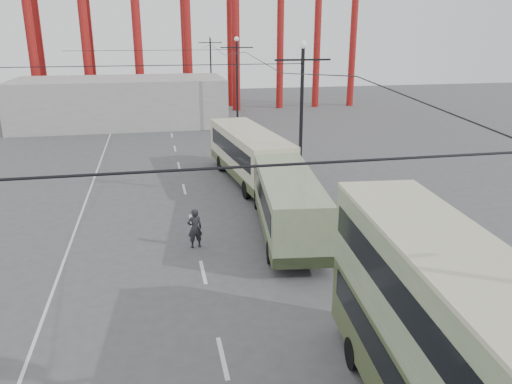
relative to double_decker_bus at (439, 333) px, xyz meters
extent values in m
cube|color=silver|center=(-4.68, 19.10, -2.95)|extent=(0.15, 82.00, 0.01)
cube|color=silver|center=(1.72, 20.10, -2.95)|extent=(0.12, 120.00, 0.01)
cube|color=silver|center=(-10.68, 20.10, -2.95)|extent=(0.12, 120.00, 0.01)
cylinder|color=black|center=(1.92, 18.10, 1.54)|extent=(0.20, 0.20, 9.00)
cylinder|color=black|center=(1.92, 18.10, -2.71)|extent=(0.44, 0.44, 0.50)
cube|color=black|center=(1.92, 18.10, 5.34)|extent=(3.20, 0.10, 0.10)
sphere|color=white|center=(1.92, 18.10, 6.14)|extent=(0.44, 0.44, 0.44)
cylinder|color=black|center=(1.92, 40.10, 1.54)|extent=(0.20, 0.20, 9.00)
cylinder|color=black|center=(1.92, 40.10, -2.71)|extent=(0.44, 0.44, 0.50)
cube|color=black|center=(1.92, 40.10, 5.34)|extent=(3.20, 0.10, 0.10)
sphere|color=white|center=(1.92, 40.10, 6.14)|extent=(0.44, 0.44, 0.44)
cylinder|color=black|center=(1.92, 62.10, 1.54)|extent=(0.20, 0.20, 9.00)
cylinder|color=black|center=(1.92, 62.10, -2.71)|extent=(0.44, 0.44, 0.50)
cube|color=black|center=(1.92, 62.10, 5.34)|extent=(3.20, 0.10, 0.10)
sphere|color=white|center=(1.92, 62.10, 6.14)|extent=(0.44, 0.44, 0.44)
cylinder|color=maroon|center=(15.32, 56.10, 8.04)|extent=(0.90, 0.90, 22.00)
cylinder|color=maroon|center=(20.32, 56.10, 4.04)|extent=(0.90, 0.90, 14.00)
cube|color=gray|center=(-9.68, 47.10, -0.46)|extent=(22.00, 10.00, 5.00)
cube|color=#3A4827|center=(0.00, 0.00, -1.34)|extent=(3.36, 10.02, 2.16)
cube|color=black|center=(0.00, 0.00, -0.89)|extent=(3.22, 8.07, 0.89)
cube|color=gray|center=(0.00, 0.00, -0.11)|extent=(3.38, 10.02, 0.30)
cube|color=gray|center=(0.00, 0.00, 1.12)|extent=(3.36, 10.02, 2.16)
cube|color=black|center=(0.00, 0.00, 1.22)|extent=(3.35, 9.44, 0.84)
cube|color=beige|center=(0.00, 0.00, 2.26)|extent=(3.38, 10.02, 0.12)
cylinder|color=black|center=(-0.85, 2.85, -2.47)|extent=(0.37, 1.00, 0.98)
cylinder|color=black|center=(1.36, 2.64, -2.47)|extent=(0.37, 1.00, 0.98)
cube|color=gray|center=(-0.05, 14.01, -1.17)|extent=(3.90, 11.46, 2.45)
cube|color=black|center=(-0.05, 14.01, -0.76)|extent=(3.79, 10.25, 0.97)
cube|color=#3A4827|center=(-0.05, 14.01, -2.14)|extent=(3.93, 11.47, 0.51)
cube|color=gray|center=(-0.05, 14.01, 0.14)|extent=(3.92, 11.47, 0.16)
cylinder|color=black|center=(-0.81, 17.29, -2.45)|extent=(0.41, 1.05, 1.02)
cylinder|color=black|center=(1.48, 17.01, -2.45)|extent=(0.41, 1.05, 1.02)
cylinder|color=black|center=(-1.63, 10.60, -2.45)|extent=(0.41, 1.05, 1.02)
cylinder|color=black|center=(0.66, 10.32, -2.45)|extent=(0.41, 1.05, 1.02)
cube|color=beige|center=(-0.16, 23.09, -1.01)|extent=(3.92, 11.35, 2.67)
cube|color=black|center=(-0.16, 23.09, -0.57)|extent=(3.82, 10.03, 1.06)
cube|color=#3A4827|center=(-0.16, 23.09, -2.07)|extent=(3.95, 11.35, 0.56)
cube|color=beige|center=(-0.16, 23.09, 0.41)|extent=(3.94, 11.35, 0.18)
cylinder|color=black|center=(-1.71, 25.84, -2.40)|extent=(0.42, 1.14, 1.11)
cylinder|color=black|center=(0.79, 26.10, -2.40)|extent=(0.42, 1.14, 1.11)
cylinder|color=black|center=(-1.06, 19.64, -2.40)|extent=(0.42, 1.14, 1.11)
cylinder|color=black|center=(1.44, 19.90, -2.40)|extent=(0.42, 1.14, 1.11)
imported|color=black|center=(-4.76, 12.75, -1.99)|extent=(0.78, 0.58, 1.93)
camera|label=1|loc=(-6.34, -9.17, 6.85)|focal=35.00mm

